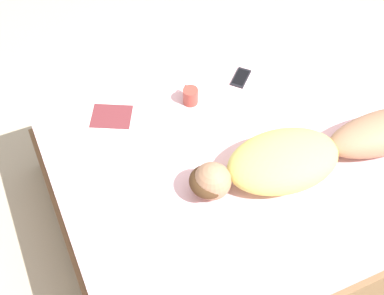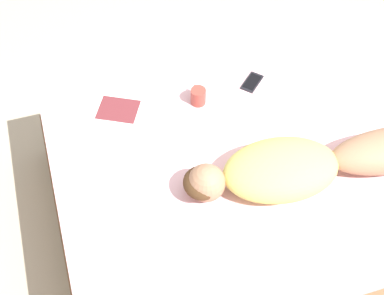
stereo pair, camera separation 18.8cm
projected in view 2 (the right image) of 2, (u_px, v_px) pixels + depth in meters
ground_plane at (259, 208)px, 3.07m from camera, size 12.00×12.00×0.00m
bed at (264, 182)px, 2.86m from camera, size 1.54×2.17×0.54m
person at (317, 163)px, 2.48m from camera, size 0.40×1.35×0.18m
open_magazine at (112, 128)px, 2.73m from camera, size 0.59×0.50×0.01m
coffee_mug at (198, 96)px, 2.80m from camera, size 0.12×0.08×0.09m
cell_phone at (252, 82)px, 2.92m from camera, size 0.16×0.16×0.01m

